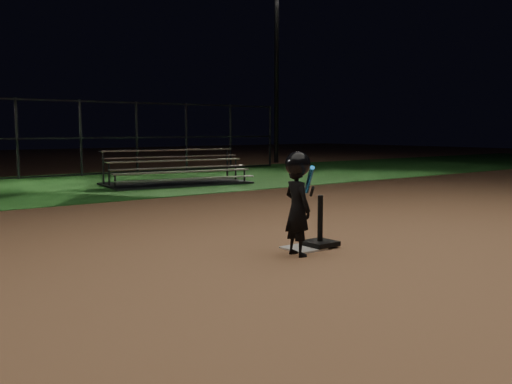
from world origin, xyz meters
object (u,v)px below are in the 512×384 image
at_px(bleacher_right, 177,177).
at_px(child_batter, 298,201).
at_px(home_plate, 304,248).
at_px(batting_tee, 320,237).
at_px(light_pole_right, 277,54).

bearing_deg(bleacher_right, child_batter, -103.34).
xyz_separation_m(home_plate, child_batter, (-0.31, -0.22, 0.66)).
height_order(child_batter, bleacher_right, child_batter).
height_order(batting_tee, bleacher_right, bleacher_right).
height_order(home_plate, bleacher_right, bleacher_right).
bearing_deg(batting_tee, child_batter, -162.11).
xyz_separation_m(child_batter, light_pole_right, (12.31, 15.17, 4.27)).
xyz_separation_m(bleacher_right, light_pole_right, (8.98, 6.41, 4.75)).
bearing_deg(light_pole_right, home_plate, -128.77).
relative_size(batting_tee, light_pole_right, 0.08).
height_order(batting_tee, child_batter, child_batter).
bearing_deg(child_batter, bleacher_right, -17.05).
distance_m(bleacher_right, light_pole_right, 12.01).
bearing_deg(light_pole_right, child_batter, -129.07).
distance_m(home_plate, batting_tee, 0.28).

